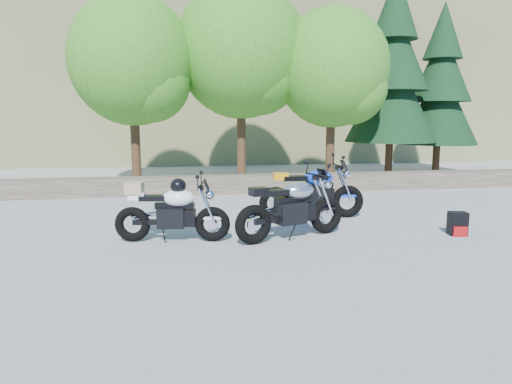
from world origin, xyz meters
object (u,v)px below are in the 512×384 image
blue_bike (313,193)px  backpack (458,224)px  silver_bike (292,208)px  white_bike (172,211)px

blue_bike → backpack: 2.83m
blue_bike → backpack: (2.19, -1.76, -0.34)m
silver_bike → blue_bike: size_ratio=0.95×
backpack → blue_bike: bearing=151.4°
blue_bike → backpack: blue_bike is taller
blue_bike → white_bike: bearing=-152.9°
white_bike → backpack: (5.07, -0.40, -0.33)m
white_bike → backpack: size_ratio=4.65×
silver_bike → white_bike: size_ratio=1.08×
silver_bike → blue_bike: (0.81, 1.51, 0.01)m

